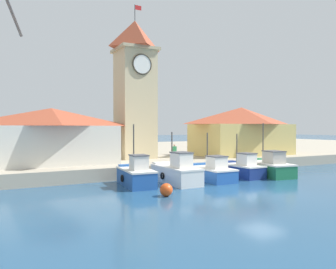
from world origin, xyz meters
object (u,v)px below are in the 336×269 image
object	(u,v)px
fishing_boat_mid_left	(241,169)
mooring_buoy	(166,190)
fishing_boat_left_inner	(211,172)
clock_tower	(135,86)
fishing_boat_left_outer	(176,172)
fishing_boat_center	(268,167)
warehouse_left	(52,135)
dock_worker_near_tower	(174,153)
fishing_boat_far_left	(136,175)
warehouse_right	(241,130)

from	to	relation	value
fishing_boat_mid_left	mooring_buoy	distance (m)	9.92
fishing_boat_left_inner	fishing_boat_mid_left	world-z (taller)	fishing_boat_left_inner
fishing_boat_left_inner	clock_tower	distance (m)	12.84
fishing_boat_left_outer	fishing_boat_center	bearing A→B (deg)	-2.35
warehouse_left	dock_worker_near_tower	world-z (taller)	warehouse_left
fishing_boat_far_left	mooring_buoy	size ratio (longest dim) A/B	5.57
warehouse_right	dock_worker_near_tower	size ratio (longest dim) A/B	6.89
clock_tower	warehouse_right	distance (m)	13.41
fishing_boat_far_left	mooring_buoy	distance (m)	4.14
clock_tower	warehouse_left	bearing A→B (deg)	-172.19
fishing_boat_left_inner	warehouse_left	bearing A→B (deg)	139.84
fishing_boat_left_inner	fishing_boat_left_outer	bearing A→B (deg)	176.89
clock_tower	fishing_boat_left_outer	bearing A→B (deg)	-94.49
fishing_boat_mid_left	warehouse_right	xyz separation A→B (m)	(6.98, 8.13, 3.10)
warehouse_right	mooring_buoy	xyz separation A→B (m)	(-16.10, -12.02, -3.41)
fishing_boat_left_outer	fishing_boat_left_inner	bearing A→B (deg)	-3.11
fishing_boat_far_left	mooring_buoy	world-z (taller)	fishing_boat_far_left
fishing_boat_left_inner	fishing_boat_center	distance (m)	5.76
clock_tower	mooring_buoy	size ratio (longest dim) A/B	19.83
warehouse_left	fishing_boat_center	bearing A→B (deg)	-29.16
mooring_buoy	dock_worker_near_tower	world-z (taller)	dock_worker_near_tower
fishing_boat_left_inner	fishing_boat_center	bearing A→B (deg)	-1.94
fishing_boat_far_left	dock_worker_near_tower	distance (m)	6.98
fishing_boat_far_left	clock_tower	xyz separation A→B (m)	(3.84, 9.52, 7.57)
fishing_boat_far_left	fishing_boat_left_inner	size ratio (longest dim) A/B	0.98
warehouse_left	warehouse_right	bearing A→B (deg)	-1.34
dock_worker_near_tower	fishing_boat_center	bearing A→B (deg)	-37.42
fishing_boat_mid_left	dock_worker_near_tower	world-z (taller)	fishing_boat_mid_left
fishing_boat_left_inner	warehouse_left	size ratio (longest dim) A/B	0.42
clock_tower	warehouse_left	xyz separation A→B (m)	(-8.26, -1.13, -4.88)
fishing_boat_center	warehouse_right	xyz separation A→B (m)	(4.46, 8.62, 3.05)
fishing_boat_mid_left	fishing_boat_center	xyz separation A→B (m)	(2.52, -0.49, 0.05)
clock_tower	mooring_buoy	bearing A→B (deg)	-104.74
clock_tower	fishing_boat_center	bearing A→B (deg)	-51.81
mooring_buoy	warehouse_left	bearing A→B (deg)	110.49
warehouse_right	mooring_buoy	world-z (taller)	warehouse_right
dock_worker_near_tower	warehouse_left	bearing A→B (deg)	157.06
clock_tower	dock_worker_near_tower	world-z (taller)	clock_tower
fishing_boat_far_left	fishing_boat_center	distance (m)	11.91
fishing_boat_mid_left	clock_tower	bearing A→B (deg)	119.57
fishing_boat_far_left	fishing_boat_left_outer	world-z (taller)	fishing_boat_far_left
fishing_boat_left_inner	clock_tower	xyz separation A→B (m)	(-2.29, 10.04, 7.67)
fishing_boat_center	mooring_buoy	distance (m)	12.13
fishing_boat_left_outer	warehouse_left	bearing A→B (deg)	130.58
fishing_boat_left_inner	warehouse_right	world-z (taller)	warehouse_right
warehouse_right	mooring_buoy	bearing A→B (deg)	-143.25
fishing_boat_center	warehouse_left	size ratio (longest dim) A/B	0.51
mooring_buoy	fishing_boat_far_left	bearing A→B (deg)	93.48
warehouse_right	dock_worker_near_tower	bearing A→B (deg)	-161.27
fishing_boat_left_inner	fishing_boat_mid_left	bearing A→B (deg)	5.13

